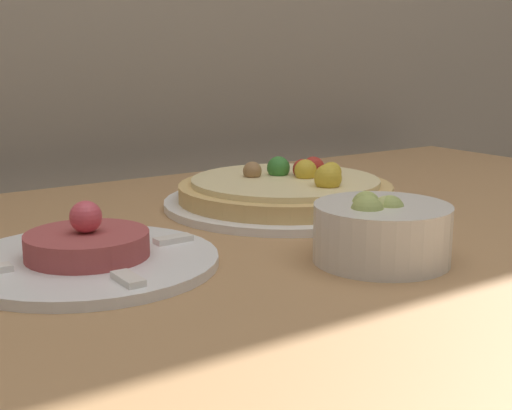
# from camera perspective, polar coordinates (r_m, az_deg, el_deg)

# --- Properties ---
(dining_table) EXTENTS (1.49, 0.85, 0.73)m
(dining_table) POSITION_cam_1_polar(r_m,az_deg,el_deg) (0.80, -0.19, -8.84)
(dining_table) COLOR #AD7F51
(dining_table) RESTS_ON ground_plane
(pizza_plate) EXTENTS (0.32, 0.32, 0.07)m
(pizza_plate) POSITION_cam_1_polar(r_m,az_deg,el_deg) (0.94, 2.43, 1.00)
(pizza_plate) COLOR white
(pizza_plate) RESTS_ON dining_table
(tartare_plate) EXTENTS (0.25, 0.25, 0.06)m
(tartare_plate) POSITION_cam_1_polar(r_m,az_deg,el_deg) (0.70, -13.31, -3.88)
(tartare_plate) COLOR white
(tartare_plate) RESTS_ON dining_table
(small_bowl) EXTENTS (0.13, 0.13, 0.07)m
(small_bowl) POSITION_cam_1_polar(r_m,az_deg,el_deg) (0.71, 9.99, -2.07)
(small_bowl) COLOR silver
(small_bowl) RESTS_ON dining_table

